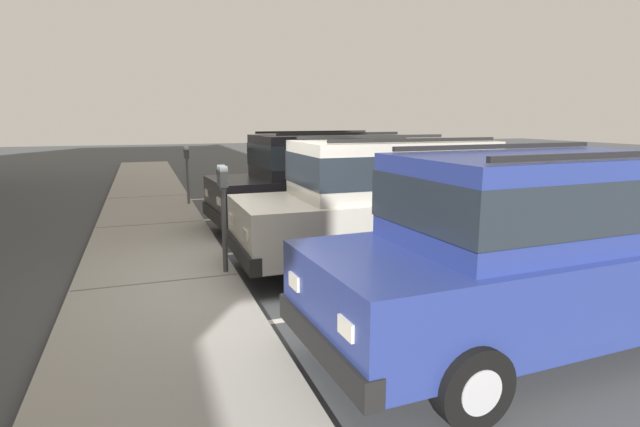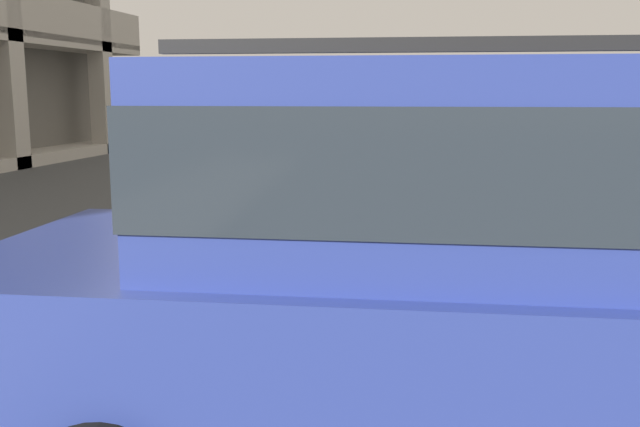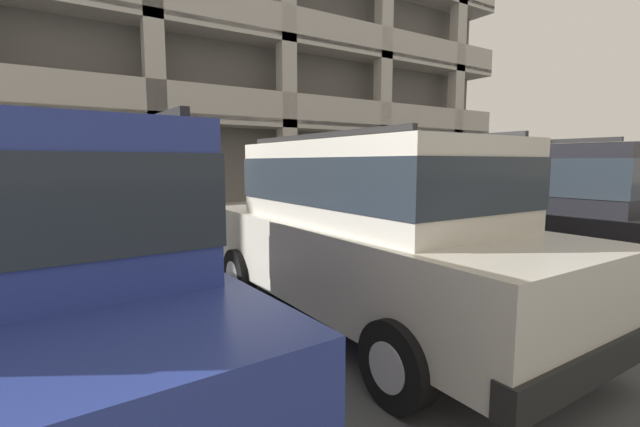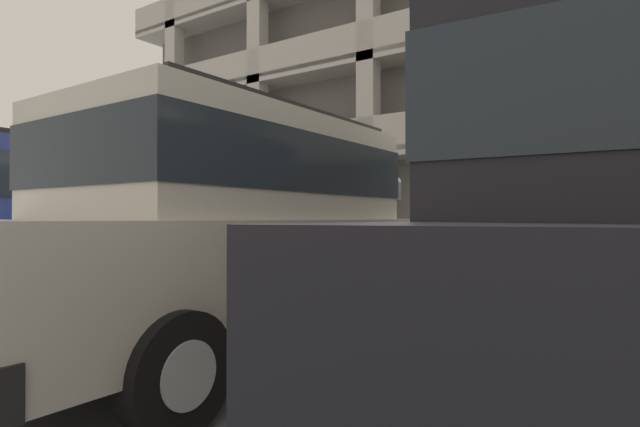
{
  "view_description": "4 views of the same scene",
  "coord_description": "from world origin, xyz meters",
  "px_view_note": "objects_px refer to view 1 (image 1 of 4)",
  "views": [
    {
      "loc": [
        -6.84,
        1.39,
        2.32
      ],
      "look_at": [
        -0.26,
        -0.95,
        0.97
      ],
      "focal_mm": 28.0,
      "sensor_mm": 36.0,
      "label": 1
    },
    {
      "loc": [
        -6.25,
        -2.07,
        1.85
      ],
      "look_at": [
        0.15,
        -0.91,
        0.73
      ],
      "focal_mm": 40.0,
      "sensor_mm": 36.0,
      "label": 2
    },
    {
      "loc": [
        -2.88,
        -5.77,
        1.76
      ],
      "look_at": [
        0.4,
        -0.7,
        1.03
      ],
      "focal_mm": 24.0,
      "sensor_mm": 36.0,
      "label": 3
    },
    {
      "loc": [
        3.07,
        -5.39,
        1.14
      ],
      "look_at": [
        0.07,
        -1.0,
        1.19
      ],
      "focal_mm": 28.0,
      "sensor_mm": 36.0,
      "label": 4
    }
  ],
  "objects_px": {
    "dark_hatchback": "(324,177)",
    "parking_meter_near": "(223,193)",
    "red_sedan": "(538,243)",
    "parking_meter_far": "(187,161)",
    "silver_suv": "(389,198)"
  },
  "relations": [
    {
      "from": "silver_suv",
      "to": "parking_meter_near",
      "type": "distance_m",
      "value": 2.56
    },
    {
      "from": "dark_hatchback",
      "to": "silver_suv",
      "type": "bearing_deg",
      "value": 175.66
    },
    {
      "from": "red_sedan",
      "to": "parking_meter_far",
      "type": "distance_m",
      "value": 9.76
    },
    {
      "from": "red_sedan",
      "to": "dark_hatchback",
      "type": "distance_m",
      "value": 6.06
    },
    {
      "from": "dark_hatchback",
      "to": "parking_meter_near",
      "type": "bearing_deg",
      "value": 133.97
    },
    {
      "from": "red_sedan",
      "to": "parking_meter_near",
      "type": "relative_size",
      "value": 3.15
    },
    {
      "from": "red_sedan",
      "to": "parking_meter_near",
      "type": "xyz_separation_m",
      "value": [
        3.2,
        2.63,
        0.18
      ]
    },
    {
      "from": "red_sedan",
      "to": "parking_meter_far",
      "type": "relative_size",
      "value": 3.29
    },
    {
      "from": "silver_suv",
      "to": "parking_meter_far",
      "type": "relative_size",
      "value": 3.23
    },
    {
      "from": "red_sedan",
      "to": "parking_meter_near",
      "type": "height_order",
      "value": "red_sedan"
    },
    {
      "from": "silver_suv",
      "to": "dark_hatchback",
      "type": "distance_m",
      "value": 2.99
    },
    {
      "from": "silver_suv",
      "to": "red_sedan",
      "type": "height_order",
      "value": "same"
    },
    {
      "from": "dark_hatchback",
      "to": "parking_meter_near",
      "type": "distance_m",
      "value": 3.84
    },
    {
      "from": "silver_suv",
      "to": "parking_meter_far",
      "type": "bearing_deg",
      "value": 21.72
    },
    {
      "from": "silver_suv",
      "to": "parking_meter_far",
      "type": "xyz_separation_m",
      "value": [
        6.34,
        2.53,
        0.13
      ]
    }
  ]
}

